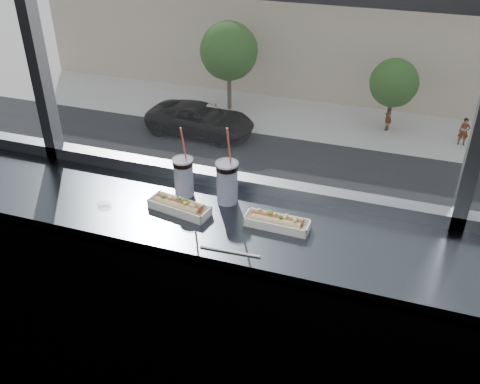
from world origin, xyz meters
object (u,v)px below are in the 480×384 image
(car_near_a, at_px, (54,170))
(pedestrian_b, at_px, (389,113))
(tree_left, at_px, (229,51))
(car_near_c, at_px, (356,225))
(hotdog_tray_right, at_px, (277,221))
(loose_straw, at_px, (230,251))
(soda_cup_right, at_px, (227,180))
(car_far_a, at_px, (200,115))
(hotdog_tray_left, at_px, (179,206))
(wrapper, at_px, (104,204))
(pedestrian_c, at_px, (465,129))
(soda_cup_left, at_px, (184,175))
(tree_center, at_px, (394,83))

(car_near_a, xyz_separation_m, pedestrian_b, (14.38, 12.03, 0.04))
(tree_left, bearing_deg, car_near_c, -51.01)
(hotdog_tray_right, xyz_separation_m, loose_straw, (-0.13, -0.23, -0.02))
(soda_cup_right, xyz_separation_m, car_far_a, (-10.59, 24.14, -11.00))
(car_near_c, distance_m, tree_left, 15.67)
(car_near_c, xyz_separation_m, tree_left, (-9.71, 12.00, 2.66))
(hotdog_tray_left, bearing_deg, loose_straw, -23.25)
(wrapper, xyz_separation_m, tree_left, (-9.76, 28.36, -8.34))
(hotdog_tray_right, height_order, car_near_c, hotdog_tray_right)
(hotdog_tray_left, xyz_separation_m, loose_straw, (0.31, -0.20, -0.02))
(pedestrian_c, bearing_deg, loose_straw, -97.38)
(soda_cup_left, relative_size, car_near_c, 0.06)
(soda_cup_right, bearing_deg, tree_left, 110.05)
(hotdog_tray_right, distance_m, pedestrian_b, 30.38)
(car_near_c, bearing_deg, car_near_a, 82.53)
(wrapper, xyz_separation_m, car_near_a, (-14.30, 16.36, -11.07))
(wrapper, distance_m, pedestrian_c, 30.17)
(hotdog_tray_right, xyz_separation_m, wrapper, (-0.78, -0.10, -0.02))
(wrapper, distance_m, car_near_a, 24.38)
(hotdog_tray_right, xyz_separation_m, car_near_a, (-15.08, 16.26, -11.08))
(soda_cup_left, distance_m, car_far_a, 28.49)
(hotdog_tray_left, height_order, soda_cup_left, soda_cup_left)
(loose_straw, distance_m, pedestrian_c, 30.20)
(soda_cup_left, bearing_deg, car_near_c, 91.23)
(loose_straw, height_order, tree_center, loose_straw)
(hotdog_tray_left, height_order, tree_center, hotdog_tray_left)
(car_far_a, bearing_deg, hotdog_tray_right, -153.49)
(hotdog_tray_right, bearing_deg, wrapper, -171.67)
(soda_cup_right, height_order, pedestrian_b, soda_cup_right)
(pedestrian_c, height_order, tree_center, tree_center)
(hotdog_tray_left, bearing_deg, car_near_c, 101.61)
(car_near_c, bearing_deg, hotdog_tray_left, 173.87)
(soda_cup_left, relative_size, tree_left, 0.06)
(hotdog_tray_left, height_order, pedestrian_c, hotdog_tray_left)
(hotdog_tray_left, distance_m, car_near_a, 24.54)
(car_far_a, bearing_deg, tree_left, -2.12)
(wrapper, height_order, car_near_a, wrapper)
(soda_cup_left, height_order, soda_cup_right, soda_cup_right)
(soda_cup_left, bearing_deg, tree_center, 90.36)
(soda_cup_left, relative_size, wrapper, 4.22)
(soda_cup_left, bearing_deg, tree_left, 109.67)
(pedestrian_c, bearing_deg, wrapper, -98.72)
(loose_straw, relative_size, pedestrian_b, 0.12)
(hotdog_tray_right, height_order, soda_cup_left, soda_cup_left)
(hotdog_tray_left, bearing_deg, pedestrian_c, 92.21)
(car_near_a, distance_m, pedestrian_b, 18.75)
(car_near_a, xyz_separation_m, tree_left, (4.54, 12.00, 2.72))
(hotdog_tray_left, distance_m, hotdog_tray_right, 0.44)
(tree_left, bearing_deg, soda_cup_right, -69.95)
(hotdog_tray_right, relative_size, loose_straw, 1.13)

